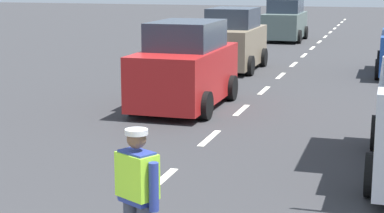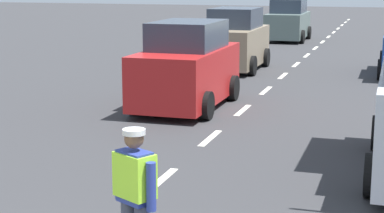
# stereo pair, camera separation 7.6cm
# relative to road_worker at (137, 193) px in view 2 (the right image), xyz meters

# --- Properties ---
(ground_plane) EXTENTS (96.00, 96.00, 0.00)m
(ground_plane) POSITION_rel_road_worker_xyz_m (-0.90, 18.50, -0.93)
(ground_plane) COLOR #333335
(lane_center_line) EXTENTS (0.14, 46.40, 0.01)m
(lane_center_line) POSITION_rel_road_worker_xyz_m (-0.90, 22.70, -0.93)
(lane_center_line) COLOR silver
(lane_center_line) RESTS_ON ground
(road_worker) EXTENTS (0.74, 0.47, 1.67)m
(road_worker) POSITION_rel_road_worker_xyz_m (0.00, 0.00, 0.00)
(road_worker) COLOR #383D4C
(road_worker) RESTS_ON ground
(car_oncoming_third) EXTENTS (2.07, 4.06, 2.14)m
(car_oncoming_third) POSITION_rel_road_worker_xyz_m (-2.73, 27.43, 0.06)
(car_oncoming_third) COLOR slate
(car_oncoming_third) RESTS_ON ground
(car_oncoming_second) EXTENTS (2.03, 3.84, 2.20)m
(car_oncoming_second) POSITION_rel_road_worker_xyz_m (-2.82, 16.20, 0.09)
(car_oncoming_second) COLOR gray
(car_oncoming_second) RESTS_ON ground
(car_oncoming_lead) EXTENTS (2.03, 4.16, 2.20)m
(car_oncoming_lead) POSITION_rel_road_worker_xyz_m (-2.38, 9.22, 0.09)
(car_oncoming_lead) COLOR red
(car_oncoming_lead) RESTS_ON ground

